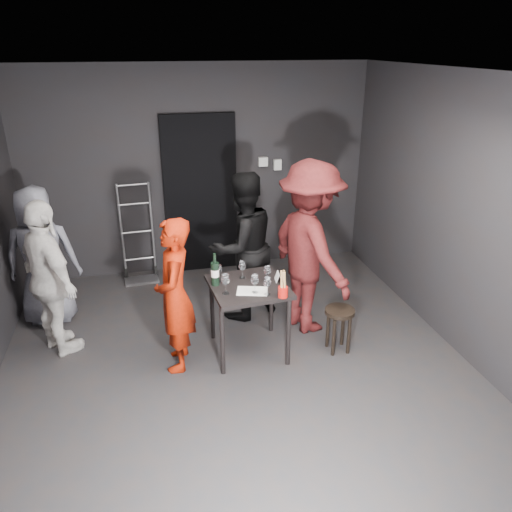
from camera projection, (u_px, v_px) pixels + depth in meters
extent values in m
cube|color=black|center=(238.00, 370.00, 4.82)|extent=(4.50, 5.00, 0.02)
cube|color=silver|center=(233.00, 73.00, 3.75)|extent=(4.50, 5.00, 0.02)
cube|color=black|center=(199.00, 172.00, 6.52)|extent=(4.50, 0.04, 2.70)
cube|color=black|center=(351.00, 457.00, 2.05)|extent=(4.50, 0.04, 2.70)
cube|color=black|center=(467.00, 220.00, 4.76)|extent=(0.04, 5.00, 2.70)
cube|color=black|center=(201.00, 195.00, 6.59)|extent=(0.95, 0.10, 2.10)
cube|color=#B7B7B2|center=(263.00, 162.00, 6.61)|extent=(0.12, 0.06, 0.12)
cube|color=#B7B7B2|center=(277.00, 165.00, 6.68)|extent=(0.10, 0.06, 0.14)
cylinder|color=#B2B2B7|center=(122.00, 233.00, 6.41)|extent=(0.03, 0.03, 1.30)
cylinder|color=#B2B2B7|center=(152.00, 231.00, 6.50)|extent=(0.03, 0.03, 1.30)
cube|color=#B2B2B7|center=(142.00, 280.00, 6.59)|extent=(0.43, 0.24, 0.03)
cylinder|color=black|center=(126.00, 272.00, 6.67)|extent=(0.04, 0.16, 0.16)
cylinder|color=black|center=(156.00, 269.00, 6.75)|extent=(0.04, 0.16, 0.16)
cube|color=black|center=(248.00, 287.00, 4.84)|extent=(0.72, 0.72, 0.04)
cylinder|color=black|center=(222.00, 341.00, 4.63)|extent=(0.04, 0.04, 0.71)
cylinder|color=black|center=(288.00, 333.00, 4.77)|extent=(0.04, 0.04, 0.71)
cylinder|color=black|center=(212.00, 308.00, 5.20)|extent=(0.04, 0.04, 0.71)
cylinder|color=black|center=(271.00, 302.00, 5.34)|extent=(0.04, 0.04, 0.71)
cylinder|color=black|center=(340.00, 311.00, 4.96)|extent=(0.30, 0.30, 0.04)
cylinder|color=black|center=(343.00, 327.00, 5.15)|extent=(0.04, 0.04, 0.41)
cylinder|color=black|center=(328.00, 329.00, 5.11)|extent=(0.04, 0.04, 0.41)
cylinder|color=black|center=(334.00, 338.00, 4.97)|extent=(0.04, 0.04, 0.41)
cylinder|color=black|center=(349.00, 336.00, 5.00)|extent=(0.04, 0.04, 0.41)
imported|color=#A31A04|center=(175.00, 295.00, 4.62)|extent=(0.43, 0.59, 1.51)
imported|color=black|center=(242.00, 239.00, 5.45)|extent=(1.03, 0.82, 1.87)
imported|color=#4C1414|center=(311.00, 228.00, 5.12)|extent=(1.09, 1.62, 2.30)
imported|color=silver|center=(49.00, 275.00, 4.80)|extent=(0.95, 1.10, 1.70)
imported|color=slate|center=(41.00, 254.00, 5.38)|extent=(0.80, 0.45, 1.62)
cube|color=white|center=(252.00, 291.00, 4.71)|extent=(0.33, 0.26, 0.00)
cylinder|color=black|center=(215.00, 274.00, 4.79)|extent=(0.08, 0.08, 0.23)
cylinder|color=black|center=(215.00, 258.00, 4.72)|extent=(0.03, 0.03, 0.10)
cylinder|color=white|center=(215.00, 273.00, 4.78)|extent=(0.08, 0.08, 0.07)
cylinder|color=red|center=(283.00, 292.00, 4.59)|extent=(0.09, 0.09, 0.10)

